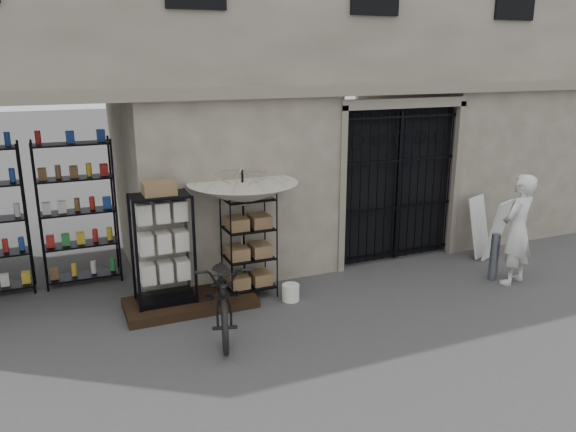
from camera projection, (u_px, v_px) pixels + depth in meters
name	position (u px, v px, depth m)	size (l,w,h in m)	color
ground	(374.00, 321.00, 8.35)	(80.00, 80.00, 0.00)	black
main_building	(273.00, 18.00, 10.67)	(14.00, 4.00, 9.00)	gray
shop_recess	(34.00, 210.00, 8.72)	(3.00, 1.70, 3.00)	black
shop_shelving	(33.00, 217.00, 9.21)	(2.70, 0.50, 2.50)	black
iron_gate	(393.00, 183.00, 10.62)	(2.50, 0.21, 3.00)	black
step_platform	(191.00, 303.00, 8.79)	(2.00, 0.90, 0.15)	black
display_cabinet	(163.00, 255.00, 8.47)	(0.89, 0.61, 1.83)	black
wire_rack	(249.00, 246.00, 9.05)	(0.88, 0.73, 1.74)	black
market_umbrella	(243.00, 188.00, 8.85)	(1.83, 1.86, 2.50)	black
white_bucket	(291.00, 292.00, 9.03)	(0.28, 0.28, 0.27)	silver
bicycle	(225.00, 328.00, 8.13)	(0.75, 1.13, 2.16)	black
steel_bollard	(494.00, 257.00, 9.81)	(0.15, 0.15, 0.84)	slate
shopkeeper	(511.00, 282.00, 9.79)	(0.70, 1.92, 0.46)	silver
easel_sign	(488.00, 228.00, 10.82)	(0.76, 0.81, 1.17)	silver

